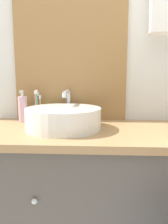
{
  "coord_description": "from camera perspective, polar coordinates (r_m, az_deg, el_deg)",
  "views": [
    {
      "loc": [
        -0.05,
        -0.79,
        1.17
      ],
      "look_at": [
        -0.11,
        0.27,
        1.0
      ],
      "focal_mm": 35.0,
      "sensor_mm": 36.0,
      "label": 1
    }
  ],
  "objects": [
    {
      "name": "wall_back",
      "position": [
        1.42,
        6.06,
        13.31
      ],
      "size": [
        3.2,
        0.18,
        2.5
      ],
      "color": "silver",
      "rests_on": "ground_plane"
    },
    {
      "name": "vanity_counter",
      "position": [
        1.32,
        5.41,
        -23.76
      ],
      "size": [
        1.38,
        0.56,
        0.9
      ],
      "color": "#4C4742",
      "rests_on": "ground_plane"
    },
    {
      "name": "sink_basin",
      "position": [
        1.16,
        -5.31,
        -1.48
      ],
      "size": [
        0.4,
        0.45,
        0.2
      ],
      "color": "silver",
      "rests_on": "vanity_counter"
    },
    {
      "name": "toothbrush_holder",
      "position": [
        1.38,
        -11.99,
        -0.2
      ],
      "size": [
        0.06,
        0.06,
        0.19
      ],
      "color": "#66B27F",
      "rests_on": "vanity_counter"
    },
    {
      "name": "soap_dispenser",
      "position": [
        1.38,
        -15.7,
        0.82
      ],
      "size": [
        0.05,
        0.05,
        0.19
      ],
      "color": "#CCA3BC",
      "rests_on": "vanity_counter"
    }
  ]
}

